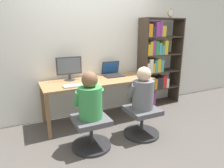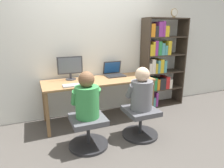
% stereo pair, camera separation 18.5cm
% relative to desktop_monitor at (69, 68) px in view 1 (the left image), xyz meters
% --- Properties ---
extents(ground_plane, '(14.00, 14.00, 0.00)m').
position_rel_desktop_monitor_xyz_m(ground_plane, '(0.44, -0.54, -0.94)').
color(ground_plane, '#4C4742').
extents(wall_back, '(10.00, 0.05, 2.60)m').
position_rel_desktop_monitor_xyz_m(wall_back, '(0.44, 0.20, 0.36)').
color(wall_back, silver).
rests_on(wall_back, ground_plane).
extents(desk, '(1.88, 0.67, 0.73)m').
position_rel_desktop_monitor_xyz_m(desk, '(0.44, -0.20, -0.28)').
color(desk, olive).
rests_on(desk, ground_plane).
extents(desktop_monitor, '(0.43, 0.17, 0.40)m').
position_rel_desktop_monitor_xyz_m(desktop_monitor, '(0.00, 0.00, 0.00)').
color(desktop_monitor, '#333338').
rests_on(desktop_monitor, desk).
extents(laptop, '(0.35, 0.31, 0.26)m').
position_rel_desktop_monitor_xyz_m(laptop, '(0.80, -0.02, -0.16)').
color(laptop, '#2D2D30').
rests_on(laptop, desk).
extents(keyboard, '(0.38, 0.16, 0.03)m').
position_rel_desktop_monitor_xyz_m(keyboard, '(-0.01, -0.41, -0.20)').
color(keyboard, '#B2B2B7').
rests_on(keyboard, desk).
extents(computer_mouse_by_keyboard, '(0.06, 0.09, 0.04)m').
position_rel_desktop_monitor_xyz_m(computer_mouse_by_keyboard, '(0.23, -0.38, -0.19)').
color(computer_mouse_by_keyboard, silver).
rests_on(computer_mouse_by_keyboard, desk).
extents(office_chair_left, '(0.54, 0.54, 0.44)m').
position_rel_desktop_monitor_xyz_m(office_chair_left, '(0.02, -0.96, -0.70)').
color(office_chair_left, '#262628').
rests_on(office_chair_left, ground_plane).
extents(office_chair_right, '(0.54, 0.54, 0.44)m').
position_rel_desktop_monitor_xyz_m(office_chair_right, '(0.82, -0.98, -0.70)').
color(office_chair_right, '#262628').
rests_on(office_chair_right, ground_plane).
extents(person_at_monitor, '(0.38, 0.32, 0.62)m').
position_rel_desktop_monitor_xyz_m(person_at_monitor, '(0.02, -0.95, -0.24)').
color(person_at_monitor, '#388C47').
rests_on(person_at_monitor, office_chair_left).
extents(person_at_laptop, '(0.38, 0.32, 0.62)m').
position_rel_desktop_monitor_xyz_m(person_at_laptop, '(0.82, -0.98, -0.24)').
color(person_at_laptop, slate).
rests_on(person_at_laptop, office_chair_right).
extents(bookshelf, '(0.90, 0.32, 1.77)m').
position_rel_desktop_monitor_xyz_m(bookshelf, '(1.78, -0.03, -0.05)').
color(bookshelf, '#382D23').
rests_on(bookshelf, ground_plane).
extents(desk_clock, '(0.14, 0.03, 0.16)m').
position_rel_desktop_monitor_xyz_m(desk_clock, '(1.99, -0.11, 0.92)').
color(desk_clock, olive).
rests_on(desk_clock, bookshelf).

